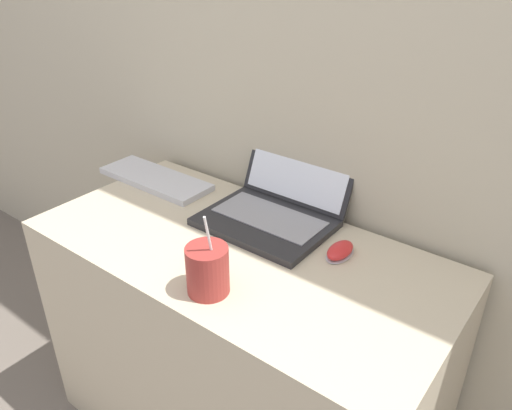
% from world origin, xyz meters
% --- Properties ---
extents(wall_back, '(7.00, 0.04, 2.50)m').
position_xyz_m(wall_back, '(0.00, 0.61, 1.25)').
color(wall_back, '#BCB299').
rests_on(wall_back, ground_plane).
extents(desk, '(1.16, 0.57, 0.76)m').
position_xyz_m(desk, '(0.00, 0.29, 0.38)').
color(desk, beige).
rests_on(desk, ground_plane).
extents(laptop, '(0.36, 0.36, 0.24)m').
position_xyz_m(laptop, '(-0.01, 0.48, 0.81)').
color(laptop, '#232326').
rests_on(laptop, desk).
extents(drink_cup, '(0.10, 0.10, 0.21)m').
position_xyz_m(drink_cup, '(0.07, 0.10, 0.82)').
color(drink_cup, '#9E332D').
rests_on(drink_cup, desk).
extents(computer_mouse, '(0.06, 0.10, 0.03)m').
position_xyz_m(computer_mouse, '(0.24, 0.42, 0.77)').
color(computer_mouse, '#B2B2B7').
rests_on(computer_mouse, desk).
extents(external_keyboard, '(0.41, 0.15, 0.02)m').
position_xyz_m(external_keyboard, '(-0.47, 0.42, 0.77)').
color(external_keyboard, silver).
rests_on(external_keyboard, desk).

